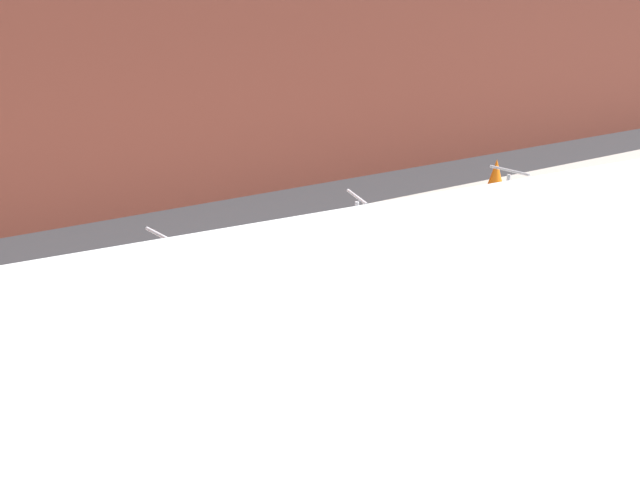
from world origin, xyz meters
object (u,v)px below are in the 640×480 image
Objects in this scene: motorcycle_red at (84,324)px; traffic_cone at (496,178)px; motorcycle_blue at (286,260)px; motorcycle_green at (462,231)px.

motorcycle_red is 7.50m from traffic_cone.
motorcycle_red is 2.25m from motorcycle_blue.
motorcycle_blue is 2.23m from motorcycle_green.
motorcycle_blue is 3.52× the size of traffic_cone.
traffic_cone is (2.80, 1.98, -0.15)m from motorcycle_green.
motorcycle_blue is 5.27m from traffic_cone.
motorcycle_red and motorcycle_green have the same top height.
motorcycle_red reaches higher than traffic_cone.
traffic_cone is (5.01, 1.63, -0.15)m from motorcycle_blue.
motorcycle_red is at bearing 178.37° from motorcycle_green.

